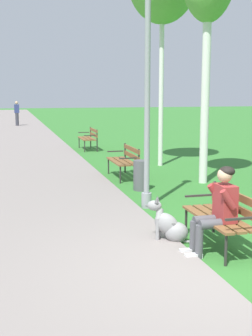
% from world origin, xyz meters
% --- Properties ---
extents(ground_plane, '(120.00, 120.00, 0.00)m').
position_xyz_m(ground_plane, '(0.00, 0.00, 0.00)').
color(ground_plane, '#33752D').
extents(paved_path, '(3.92, 60.00, 0.04)m').
position_xyz_m(paved_path, '(-2.14, 24.00, 0.02)').
color(paved_path, gray).
rests_on(paved_path, ground).
extents(park_bench_near, '(0.55, 1.50, 0.85)m').
position_xyz_m(park_bench_near, '(0.38, 0.75, 0.51)').
color(park_bench_near, brown).
rests_on(park_bench_near, ground).
extents(park_bench_mid, '(0.55, 1.50, 0.85)m').
position_xyz_m(park_bench_mid, '(0.35, 6.42, 0.51)').
color(park_bench_mid, brown).
rests_on(park_bench_mid, ground).
extents(park_bench_far, '(0.55, 1.50, 0.85)m').
position_xyz_m(park_bench_far, '(0.47, 12.53, 0.51)').
color(park_bench_far, brown).
rests_on(park_bench_far, ground).
extents(person_seated_on_near_bench, '(0.74, 0.49, 1.25)m').
position_xyz_m(person_seated_on_near_bench, '(0.17, 0.53, 0.68)').
color(person_seated_on_near_bench, '#4C4C51').
rests_on(person_seated_on_near_bench, ground).
extents(dog_grey, '(0.77, 0.49, 0.71)m').
position_xyz_m(dog_grey, '(-0.30, 1.17, 0.26)').
color(dog_grey, gray).
rests_on(dog_grey, ground).
extents(lamp_post_near, '(0.24, 0.24, 4.72)m').
position_xyz_m(lamp_post_near, '(-0.03, 3.25, 2.44)').
color(lamp_post_near, gray).
rests_on(lamp_post_near, ground).
extents(litter_bin, '(0.36, 0.36, 0.70)m').
position_xyz_m(litter_bin, '(0.33, 4.84, 0.35)').
color(litter_bin, '#515156').
rests_on(litter_bin, ground).
extents(pedestrian_distant, '(0.32, 0.22, 1.65)m').
position_xyz_m(pedestrian_distant, '(-1.99, 26.05, 0.84)').
color(pedestrian_distant, '#383842').
rests_on(pedestrian_distant, ground).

